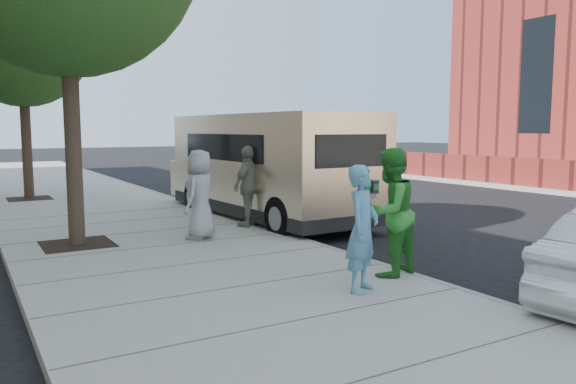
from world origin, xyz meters
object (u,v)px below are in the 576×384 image
object	(u,v)px
tree_far	(23,34)
parking_meter	(370,204)
person_gray_shirt	(200,195)
person_striped_polo	(249,186)
person_officer	(363,229)
van	(266,165)
person_green_shirt	(390,212)

from	to	relation	value
tree_far	parking_meter	bearing A→B (deg)	-72.93
parking_meter	person_gray_shirt	size ratio (longest dim) A/B	0.77
parking_meter	person_striped_polo	xyz separation A→B (m)	(-0.07, 3.91, -0.08)
person_officer	tree_far	bearing A→B (deg)	69.75
tree_far	person_striped_polo	world-z (taller)	tree_far
person_gray_shirt	person_striped_polo	world-z (taller)	person_striped_polo
person_gray_shirt	person_officer	bearing A→B (deg)	55.18
tree_far	van	size ratio (longest dim) A/B	0.94
person_gray_shirt	van	bearing A→B (deg)	178.37
person_officer	person_striped_polo	world-z (taller)	person_striped_polo
parking_meter	person_striped_polo	bearing A→B (deg)	93.84
van	person_gray_shirt	bearing A→B (deg)	-142.50
tree_far	person_gray_shirt	distance (m)	9.34
person_striped_polo	person_officer	bearing A→B (deg)	51.71
van	person_striped_polo	world-z (taller)	van
parking_meter	van	size ratio (longest dim) A/B	0.19
tree_far	van	world-z (taller)	tree_far
van	person_officer	xyz separation A→B (m)	(-2.05, -6.35, -0.38)
parking_meter	person_striped_polo	size ratio (longest dim) A/B	0.75
parking_meter	person_striped_polo	distance (m)	3.91
parking_meter	person_officer	xyz separation A→B (m)	(-0.97, -1.07, -0.13)
tree_far	person_green_shirt	world-z (taller)	tree_far
parking_meter	van	distance (m)	5.40
tree_far	person_green_shirt	size ratio (longest dim) A/B	3.63
person_officer	person_green_shirt	world-z (taller)	person_green_shirt
person_gray_shirt	person_green_shirt	bearing A→B (deg)	67.48
van	person_officer	world-z (taller)	van
parking_meter	van	bearing A→B (deg)	81.29
tree_far	parking_meter	xyz separation A→B (m)	(3.50, -11.41, -3.81)
person_green_shirt	person_gray_shirt	distance (m)	4.03
parking_meter	van	xyz separation A→B (m)	(1.08, 5.28, 0.26)
person_striped_polo	parking_meter	bearing A→B (deg)	62.95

